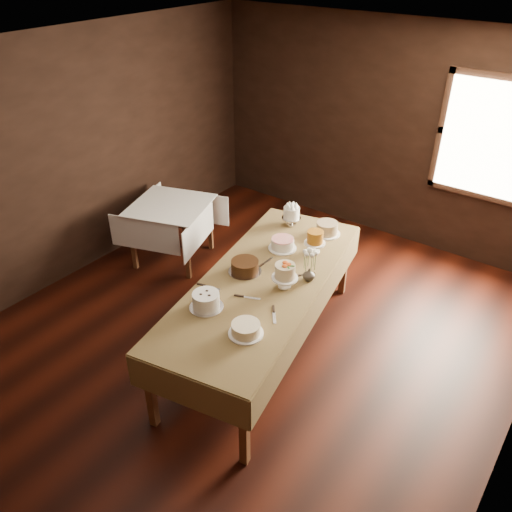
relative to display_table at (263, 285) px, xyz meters
The scene contains 22 objects.
floor 0.81m from the display_table, 169.04° to the right, with size 5.00×6.00×0.01m, color black.
ceiling 2.03m from the display_table, 169.04° to the right, with size 5.00×6.00×0.01m, color beige.
wall_back 3.03m from the display_table, 93.92° to the left, with size 5.00×0.02×2.80m, color black.
wall_left 2.77m from the display_table, behind, with size 0.02×6.00×2.80m, color black.
window 3.21m from the display_table, 69.28° to the left, with size 1.10×0.05×1.30m, color #FFEABF.
display_table is the anchor object (origin of this frame).
side_table 2.05m from the display_table, 159.80° to the left, with size 1.16×1.16×0.77m.
cake_meringue 1.12m from the display_table, 109.59° to the left, with size 0.21×0.21×0.23m.
cake_speckled 1.11m from the display_table, 87.58° to the left, with size 0.30×0.30×0.14m.
cake_lattice 0.60m from the display_table, 106.30° to the left, with size 0.33×0.33×0.11m.
cake_caramel 0.74m from the display_table, 79.68° to the left, with size 0.22×0.22×0.25m.
cake_chocolate 0.25m from the display_table, behind, with size 0.34×0.34×0.12m.
cake_flowers 0.28m from the display_table, ahead, with size 0.24×0.24×0.25m.
cake_swirl 0.67m from the display_table, 102.81° to the right, with size 0.30×0.30×0.15m.
cake_cream 0.79m from the display_table, 64.51° to the right, with size 0.33×0.33×0.10m.
cake_server_a 0.32m from the display_table, 72.80° to the right, with size 0.24×0.03×0.01m, color silver.
cake_server_b 0.58m from the display_table, 44.83° to the right, with size 0.24×0.03×0.01m, color silver.
cake_server_c 0.33m from the display_table, 117.38° to the left, with size 0.24×0.03×0.01m, color silver.
cake_server_d 0.44m from the display_table, 47.58° to the left, with size 0.24×0.03×0.01m, color silver.
cake_server_e 0.49m from the display_table, 126.64° to the right, with size 0.24×0.03×0.01m, color silver.
flower_vase 0.44m from the display_table, 35.88° to the left, with size 0.12×0.12×0.12m, color #2D2823.
flower_bouquet 0.52m from the display_table, 35.88° to the left, with size 0.14×0.14×0.20m, color white, non-canonical shape.
Camera 1 is at (2.50, -3.18, 3.62)m, focal length 36.22 mm.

